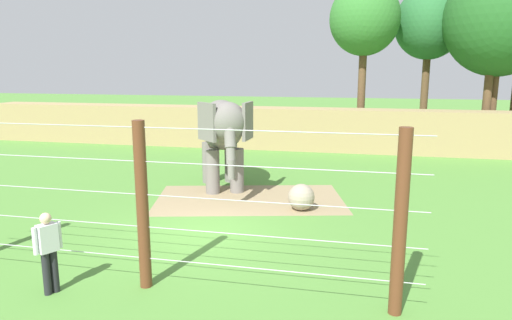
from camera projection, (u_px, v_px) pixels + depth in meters
ground_plane at (203, 232)px, 12.62m from camera, size 120.00×120.00×0.00m
dirt_patch at (250, 199)px, 15.79m from camera, size 7.03×5.11×0.01m
embankment_wall at (284, 128)px, 25.55m from camera, size 36.00×1.80×2.26m
elephant at (223, 130)px, 16.64m from camera, size 2.84×4.22×3.34m
enrichment_ball at (301, 197)px, 14.49m from camera, size 0.84×0.84×0.84m
cable_fence at (146, 206)px, 9.13m from camera, size 10.64×0.24×3.44m
zookeeper at (48, 249)px, 9.03m from camera, size 0.37×0.57×1.67m
tree_left_of_centre at (365, 20)px, 25.96m from camera, size 3.95×3.95×9.24m
tree_behind_wall at (501, 19)px, 24.31m from camera, size 5.81×5.81×10.05m
tree_right_of_centre at (496, 5)px, 23.97m from camera, size 3.88×3.88×9.78m
tree_far_right at (429, 24)px, 27.17m from camera, size 4.04×4.04×9.14m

